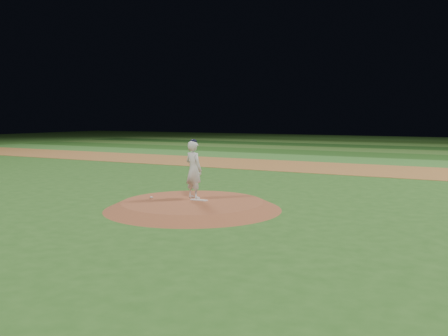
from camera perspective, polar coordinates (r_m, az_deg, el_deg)
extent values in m
plane|color=#2B5F1E|center=(15.58, -3.56, -4.70)|extent=(120.00, 120.00, 0.00)
cube|color=#A06731|center=(28.30, 11.80, 0.03)|extent=(70.00, 6.00, 0.02)
cube|color=#37772B|center=(33.57, 14.57, 0.88)|extent=(70.00, 5.00, 0.02)
cube|color=#204E19|center=(38.42, 16.41, 1.45)|extent=(70.00, 5.00, 0.02)
cube|color=#396525|center=(43.31, 17.85, 1.89)|extent=(70.00, 5.00, 0.02)
cube|color=#184014|center=(48.22, 18.99, 2.25)|extent=(70.00, 5.00, 0.02)
cube|color=#3A6A26|center=(53.14, 19.92, 2.53)|extent=(70.00, 5.00, 0.02)
cube|color=#244B18|center=(58.08, 20.70, 2.77)|extent=(70.00, 5.00, 0.02)
cone|color=#964E2E|center=(15.56, -3.56, -4.25)|extent=(5.50, 5.50, 0.25)
cube|color=white|center=(15.65, -2.88, -3.67)|extent=(0.57, 0.16, 0.03)
ellipsoid|color=silver|center=(16.20, -8.30, -3.34)|extent=(0.10, 0.10, 0.06)
imported|color=silver|center=(15.91, -3.49, -0.21)|extent=(0.78, 0.63, 1.85)
ellipsoid|color=black|center=(15.83, -3.52, 3.04)|extent=(0.22, 0.22, 0.15)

